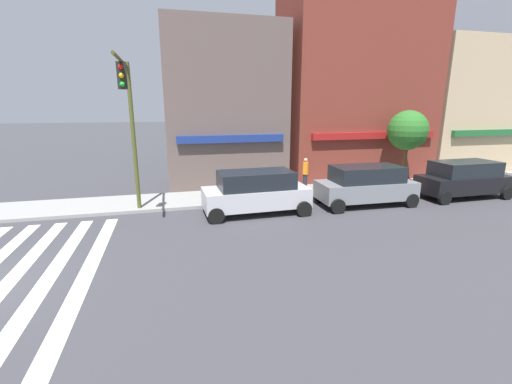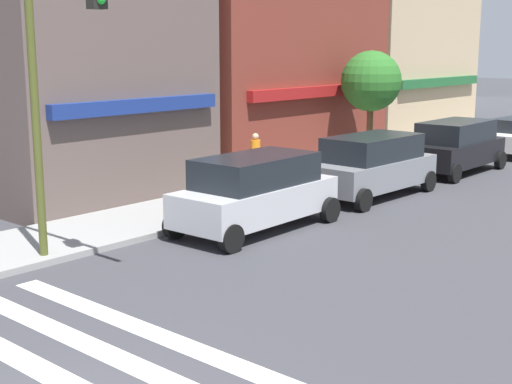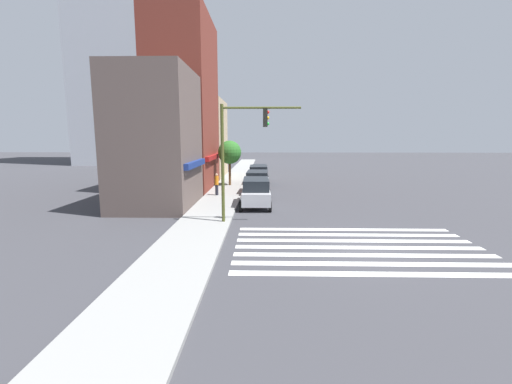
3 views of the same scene
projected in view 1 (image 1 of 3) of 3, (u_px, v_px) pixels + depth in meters
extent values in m
cube|color=gray|center=(51.00, 209.00, 15.96)|extent=(120.00, 3.00, 0.15)
cube|color=silver|center=(4.00, 288.00, 9.18)|extent=(0.46, 10.80, 0.01)
cube|color=silver|center=(45.00, 283.00, 9.41)|extent=(0.46, 10.80, 0.01)
cube|color=silver|center=(84.00, 279.00, 9.65)|extent=(0.46, 10.80, 0.01)
cube|color=brown|center=(223.00, 108.00, 20.73)|extent=(6.91, 5.00, 9.29)
cube|color=navy|center=(231.00, 139.00, 18.64)|extent=(5.88, 0.30, 0.40)
cube|color=maroon|center=(358.00, 57.00, 22.08)|extent=(9.66, 5.00, 15.55)
cube|color=maroon|center=(375.00, 135.00, 20.76)|extent=(8.21, 0.30, 0.40)
cube|color=tan|center=(470.00, 108.00, 25.13)|extent=(8.78, 5.00, 9.20)
cube|color=#1E592D|center=(499.00, 132.00, 23.03)|extent=(7.46, 0.30, 0.40)
cylinder|color=#474C1E|center=(134.00, 140.00, 15.12)|extent=(0.18, 0.18, 6.53)
cylinder|color=#474C1E|center=(121.00, 61.00, 12.39)|extent=(0.12, 4.20, 0.12)
cube|color=black|center=(122.00, 76.00, 12.33)|extent=(0.32, 0.24, 0.95)
sphere|color=red|center=(121.00, 67.00, 12.13)|extent=(0.18, 0.18, 0.18)
sphere|color=#EAAD14|center=(121.00, 75.00, 12.21)|extent=(0.18, 0.18, 0.18)
sphere|color=green|center=(122.00, 84.00, 12.28)|extent=(0.18, 0.18, 0.18)
cube|color=#B7B7BC|center=(256.00, 197.00, 15.37)|extent=(4.75, 2.03, 0.85)
cube|color=black|center=(256.00, 180.00, 15.17)|extent=(3.34, 1.84, 0.75)
cylinder|color=black|center=(211.00, 203.00, 15.90)|extent=(0.68, 0.22, 0.68)
cylinder|color=black|center=(216.00, 216.00, 14.12)|extent=(0.68, 0.22, 0.68)
cylinder|color=black|center=(289.00, 198.00, 16.83)|extent=(0.68, 0.22, 0.68)
cylinder|color=black|center=(304.00, 209.00, 15.05)|extent=(0.68, 0.22, 0.68)
cube|color=slate|center=(365.00, 190.00, 16.69)|extent=(4.74, 2.01, 0.85)
cube|color=black|center=(367.00, 174.00, 16.50)|extent=(3.33, 1.82, 0.75)
cylinder|color=black|center=(320.00, 196.00, 17.23)|extent=(0.68, 0.22, 0.68)
cylinder|color=black|center=(338.00, 206.00, 15.44)|extent=(0.68, 0.22, 0.68)
cylinder|color=black|center=(388.00, 191.00, 18.16)|extent=(0.68, 0.22, 0.68)
cylinder|color=black|center=(412.00, 201.00, 16.37)|extent=(0.68, 0.22, 0.68)
cube|color=black|center=(463.00, 183.00, 18.08)|extent=(4.72, 1.96, 0.85)
cube|color=black|center=(465.00, 168.00, 17.88)|extent=(3.31, 1.79, 0.75)
cylinder|color=black|center=(418.00, 189.00, 18.61)|extent=(0.68, 0.22, 0.68)
cylinder|color=black|center=(445.00, 198.00, 16.82)|extent=(0.68, 0.22, 0.68)
cylinder|color=black|center=(476.00, 185.00, 19.54)|extent=(0.68, 0.22, 0.68)
cylinder|color=black|center=(507.00, 193.00, 17.76)|extent=(0.68, 0.22, 0.68)
cylinder|color=black|center=(508.00, 183.00, 20.03)|extent=(0.68, 0.22, 0.68)
cylinder|color=#23232D|center=(305.00, 182.00, 19.38)|extent=(0.26, 0.26, 0.85)
cylinder|color=orange|center=(305.00, 168.00, 19.19)|extent=(0.32, 0.32, 0.70)
sphere|color=tan|center=(306.00, 160.00, 19.08)|extent=(0.22, 0.22, 0.22)
cylinder|color=brown|center=(404.00, 165.00, 20.19)|extent=(0.24, 0.24, 2.43)
sphere|color=#286623|center=(408.00, 130.00, 19.70)|extent=(2.27, 2.27, 2.27)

